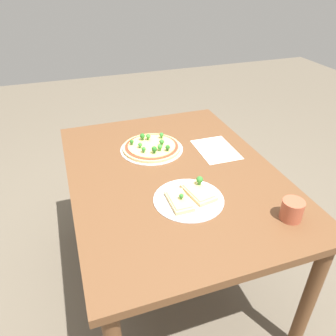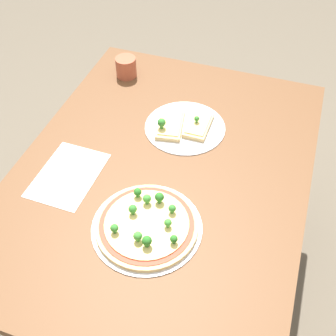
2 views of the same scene
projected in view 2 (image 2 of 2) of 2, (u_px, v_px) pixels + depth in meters
The scene contains 6 objects.
ground_plane at pixel (164, 278), 1.93m from camera, with size 8.00×8.00×0.00m, color brown.
dining_table at pixel (162, 186), 1.45m from camera, with size 1.27×0.95×0.73m.
pizza_tray_whole at pixel (147, 225), 1.22m from camera, with size 0.33×0.33×0.06m.
pizza_tray_slice at pixel (183, 126), 1.52m from camera, with size 0.29×0.29×0.06m.
drinking_cup at pixel (126, 67), 1.72m from camera, with size 0.08×0.08×0.08m, color #AD5138.
paper_menu at pixel (68, 175), 1.37m from camera, with size 0.26×0.19×0.00m, color white.
Camera 2 is at (0.89, 0.32, 1.75)m, focal length 45.00 mm.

